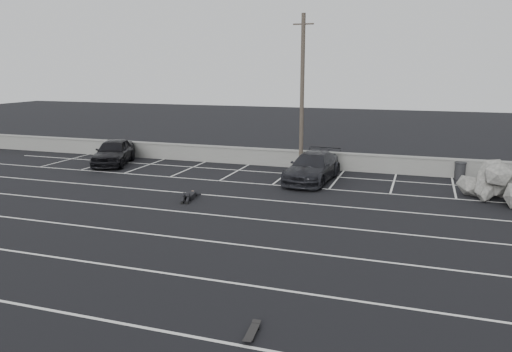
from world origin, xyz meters
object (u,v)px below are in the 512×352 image
(trash_bin, at_px, (460,171))
(person, at_px, (190,193))
(car_left, at_px, (114,152))
(skateboard, at_px, (252,332))
(utility_pole, at_px, (302,93))
(car_right, at_px, (313,167))

(trash_bin, height_order, person, trash_bin)
(car_left, distance_m, skateboard, 22.51)
(car_left, distance_m, utility_pole, 12.39)
(skateboard, bearing_deg, car_right, 92.56)
(trash_bin, distance_m, person, 14.85)
(skateboard, bearing_deg, person, 117.43)
(utility_pole, relative_size, trash_bin, 9.44)
(skateboard, bearing_deg, utility_pole, 95.36)
(trash_bin, bearing_deg, skateboard, -105.98)
(utility_pole, distance_m, trash_bin, 9.76)
(utility_pole, xyz_separation_m, person, (-3.40, -7.96, -4.33))
(car_left, height_order, skateboard, car_left)
(car_left, bearing_deg, car_right, -21.96)
(car_left, bearing_deg, utility_pole, -9.38)
(trash_bin, height_order, skateboard, trash_bin)
(car_right, height_order, person, car_right)
(car_right, distance_m, person, 7.11)
(utility_pole, bearing_deg, car_left, -170.41)
(person, bearing_deg, trash_bin, 21.73)
(car_right, distance_m, trash_bin, 8.17)
(person, height_order, skateboard, person)
(utility_pole, xyz_separation_m, trash_bin, (8.86, 0.40, -4.07))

